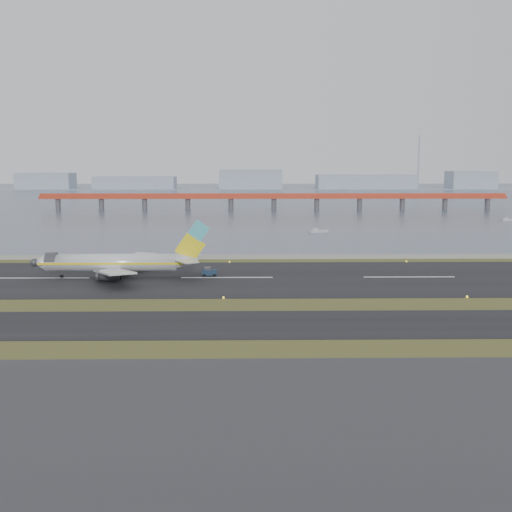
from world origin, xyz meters
name	(u,v)px	position (x,y,z in m)	size (l,w,h in m)	color
ground	(222,308)	(0.00, 0.00, 0.00)	(1000.00, 1000.00, 0.00)	#3F4C1B
apron_strip	(199,444)	(0.00, -55.00, 0.05)	(1000.00, 50.00, 0.10)	#323234
taxiway_strip	(219,324)	(0.00, -12.00, 0.05)	(1000.00, 18.00, 0.10)	black
runway_strip	(227,278)	(0.00, 30.00, 0.05)	(1000.00, 45.00, 0.10)	black
seawall	(230,257)	(0.00, 60.00, 0.50)	(1000.00, 2.50, 1.00)	gray
bay_water	(241,195)	(0.00, 460.00, 0.00)	(1400.00, 800.00, 1.30)	#424D5F
red_pier	(274,198)	(20.00, 250.00, 7.28)	(260.00, 5.00, 10.20)	#B1341E
far_shoreline	(254,184)	(13.62, 620.00, 6.07)	(1400.00, 80.00, 60.50)	#95A0B0
airliner	(119,263)	(-23.43, 29.92, 3.46)	(38.52, 32.89, 12.80)	silver
pushback_tug	(209,272)	(-4.04, 32.04, 1.01)	(3.35, 2.09, 2.08)	#15263A
workboat_near	(318,231)	(30.87, 128.15, 0.56)	(7.56, 4.77, 1.76)	#B3B3B8
workboat_far	(508,220)	(123.06, 179.94, 0.48)	(6.35, 2.51, 1.50)	#B3B3B8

